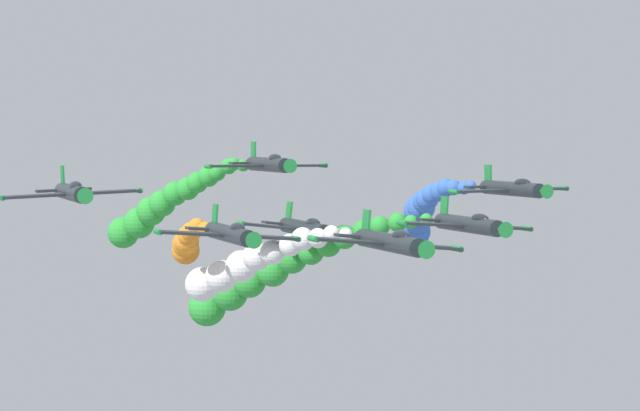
{
  "coord_description": "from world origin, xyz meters",
  "views": [
    {
      "loc": [
        30.31,
        89.99,
        96.1
      ],
      "look_at": [
        0.0,
        0.0,
        91.53
      ],
      "focal_mm": 77.08,
      "sensor_mm": 36.0,
      "label": 1
    }
  ],
  "objects_px": {
    "airplane_high_slot": "(269,164)",
    "airplane_left_outer": "(305,228)",
    "airplane_right_inner": "(230,234)",
    "airplane_right_outer": "(513,189)",
    "airplane_lead": "(390,242)",
    "airplane_left_inner": "(469,224)",
    "airplane_trailing": "(72,192)"
  },
  "relations": [
    {
      "from": "airplane_right_outer",
      "to": "airplane_high_slot",
      "type": "distance_m",
      "value": 18.68
    },
    {
      "from": "airplane_lead",
      "to": "airplane_left_inner",
      "type": "relative_size",
      "value": 1.0
    },
    {
      "from": "airplane_right_inner",
      "to": "airplane_trailing",
      "type": "distance_m",
      "value": 11.76
    },
    {
      "from": "airplane_right_inner",
      "to": "airplane_high_slot",
      "type": "relative_size",
      "value": 1.0
    },
    {
      "from": "airplane_right_inner",
      "to": "airplane_high_slot",
      "type": "bearing_deg",
      "value": -114.82
    },
    {
      "from": "airplane_right_inner",
      "to": "airplane_lead",
      "type": "bearing_deg",
      "value": 126.43
    },
    {
      "from": "airplane_left_outer",
      "to": "airplane_trailing",
      "type": "xyz_separation_m",
      "value": [
        16.61,
        0.58,
        2.79
      ]
    },
    {
      "from": "airplane_left_outer",
      "to": "airplane_high_slot",
      "type": "bearing_deg",
      "value": -87.2
    },
    {
      "from": "airplane_right_outer",
      "to": "airplane_high_slot",
      "type": "relative_size",
      "value": 1.0
    },
    {
      "from": "airplane_right_inner",
      "to": "airplane_right_outer",
      "type": "xyz_separation_m",
      "value": [
        -24.5,
        -8.78,
        2.34
      ]
    },
    {
      "from": "airplane_left_inner",
      "to": "airplane_lead",
      "type": "bearing_deg",
      "value": 43.24
    },
    {
      "from": "airplane_right_inner",
      "to": "airplane_high_slot",
      "type": "xyz_separation_m",
      "value": [
        -7.17,
        -15.5,
        4.17
      ]
    },
    {
      "from": "airplane_lead",
      "to": "airplane_right_outer",
      "type": "relative_size",
      "value": 1.0
    },
    {
      "from": "airplane_lead",
      "to": "airplane_left_inner",
      "type": "distance_m",
      "value": 12.48
    },
    {
      "from": "airplane_high_slot",
      "to": "airplane_right_inner",
      "type": "bearing_deg",
      "value": 65.18
    },
    {
      "from": "airplane_left_outer",
      "to": "airplane_right_outer",
      "type": "xyz_separation_m",
      "value": [
        -16.95,
        -1.13,
        2.61
      ]
    },
    {
      "from": "airplane_right_inner",
      "to": "airplane_left_outer",
      "type": "height_order",
      "value": "airplane_right_inner"
    },
    {
      "from": "airplane_left_inner",
      "to": "airplane_trailing",
      "type": "bearing_deg",
      "value": -18.08
    },
    {
      "from": "airplane_left_inner",
      "to": "airplane_high_slot",
      "type": "bearing_deg",
      "value": -61.37
    },
    {
      "from": "airplane_left_inner",
      "to": "airplane_right_outer",
      "type": "height_order",
      "value": "airplane_right_outer"
    },
    {
      "from": "airplane_left_inner",
      "to": "airplane_right_outer",
      "type": "distance_m",
      "value": 13.08
    },
    {
      "from": "airplane_right_outer",
      "to": "airplane_trailing",
      "type": "xyz_separation_m",
      "value": [
        33.56,
        1.71,
        0.18
      ]
    },
    {
      "from": "airplane_lead",
      "to": "airplane_left_outer",
      "type": "xyz_separation_m",
      "value": [
        -0.35,
        -17.4,
        -0.25
      ]
    },
    {
      "from": "airplane_left_inner",
      "to": "airplane_right_inner",
      "type": "height_order",
      "value": "airplane_left_inner"
    },
    {
      "from": "airplane_right_inner",
      "to": "airplane_high_slot",
      "type": "height_order",
      "value": "airplane_high_slot"
    },
    {
      "from": "airplane_trailing",
      "to": "airplane_high_slot",
      "type": "height_order",
      "value": "airplane_high_slot"
    },
    {
      "from": "airplane_right_outer",
      "to": "airplane_lead",
      "type": "bearing_deg",
      "value": 46.95
    },
    {
      "from": "airplane_high_slot",
      "to": "airplane_right_outer",
      "type": "bearing_deg",
      "value": 158.81
    },
    {
      "from": "airplane_high_slot",
      "to": "airplane_left_outer",
      "type": "bearing_deg",
      "value": 92.8
    },
    {
      "from": "airplane_left_inner",
      "to": "airplane_left_outer",
      "type": "height_order",
      "value": "airplane_left_inner"
    },
    {
      "from": "airplane_right_outer",
      "to": "airplane_trailing",
      "type": "bearing_deg",
      "value": 2.91
    },
    {
      "from": "airplane_lead",
      "to": "airplane_left_inner",
      "type": "bearing_deg",
      "value": -136.76
    }
  ]
}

